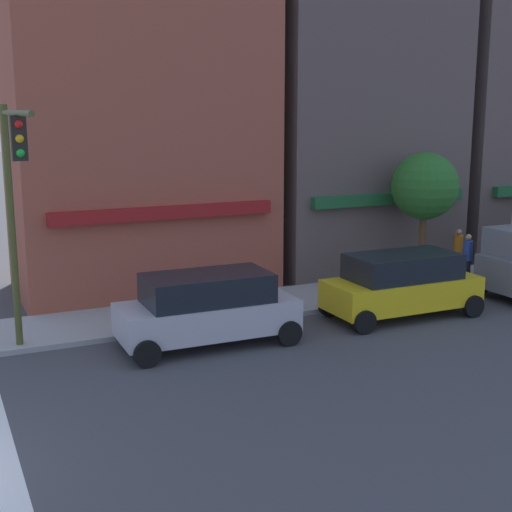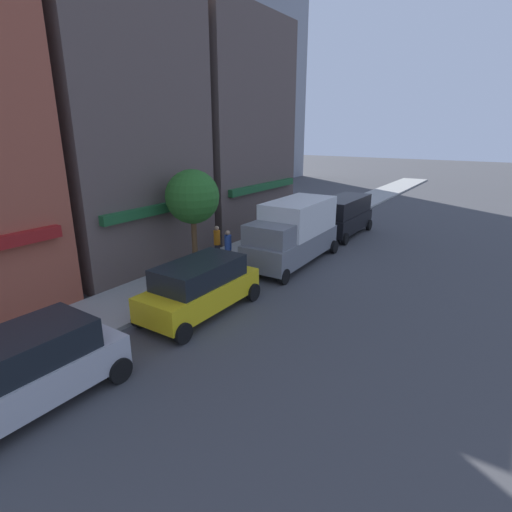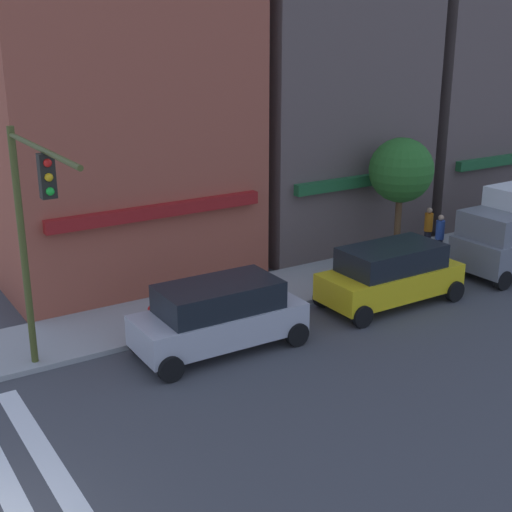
{
  "view_description": "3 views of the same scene",
  "coord_description": "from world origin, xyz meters",
  "px_view_note": "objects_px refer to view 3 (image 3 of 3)",
  "views": [
    {
      "loc": [
        1.46,
        -12.25,
        6.15
      ],
      "look_at": [
        9.94,
        6.0,
        2.0
      ],
      "focal_mm": 50.0,
      "sensor_mm": 36.0,
      "label": 1
    },
    {
      "loc": [
        4.32,
        -4.17,
        6.32
      ],
      "look_at": [
        17.76,
        4.7,
        1.2
      ],
      "focal_mm": 28.0,
      "sensor_mm": 36.0,
      "label": 2
    },
    {
      "loc": [
        -0.81,
        -10.94,
        8.59
      ],
      "look_at": [
        9.94,
        6.0,
        2.0
      ],
      "focal_mm": 50.0,
      "sensor_mm": 36.0,
      "label": 3
    }
  ],
  "objects_px": {
    "suv_silver": "(219,315)",
    "pedestrian_orange_vest": "(428,229)",
    "pedestrian_blue_shirt": "(439,237)",
    "fire_hydrant": "(152,318)",
    "street_tree": "(401,171)",
    "traffic_signal": "(32,218)",
    "suv_yellow": "(391,274)"
  },
  "relations": [
    {
      "from": "suv_silver",
      "to": "pedestrian_orange_vest",
      "type": "distance_m",
      "value": 11.24
    },
    {
      "from": "suv_silver",
      "to": "pedestrian_blue_shirt",
      "type": "bearing_deg",
      "value": 11.35
    },
    {
      "from": "fire_hydrant",
      "to": "street_tree",
      "type": "relative_size",
      "value": 0.18
    },
    {
      "from": "pedestrian_orange_vest",
      "to": "fire_hydrant",
      "type": "xyz_separation_m",
      "value": [
        -12.08,
        -1.23,
        -0.46
      ]
    },
    {
      "from": "suv_silver",
      "to": "fire_hydrant",
      "type": "xyz_separation_m",
      "value": [
        -1.22,
        1.7,
        -0.42
      ]
    },
    {
      "from": "traffic_signal",
      "to": "street_tree",
      "type": "height_order",
      "value": "traffic_signal"
    },
    {
      "from": "pedestrian_orange_vest",
      "to": "pedestrian_blue_shirt",
      "type": "height_order",
      "value": "same"
    },
    {
      "from": "traffic_signal",
      "to": "fire_hydrant",
      "type": "distance_m",
      "value": 5.12
    },
    {
      "from": "suv_silver",
      "to": "suv_yellow",
      "type": "distance_m",
      "value": 6.25
    },
    {
      "from": "suv_yellow",
      "to": "pedestrian_orange_vest",
      "type": "xyz_separation_m",
      "value": [
        4.61,
        2.93,
        0.04
      ]
    },
    {
      "from": "suv_silver",
      "to": "pedestrian_blue_shirt",
      "type": "relative_size",
      "value": 2.67
    },
    {
      "from": "suv_yellow",
      "to": "fire_hydrant",
      "type": "height_order",
      "value": "suv_yellow"
    },
    {
      "from": "suv_yellow",
      "to": "pedestrian_blue_shirt",
      "type": "xyz_separation_m",
      "value": [
        4.19,
        1.95,
        0.04
      ]
    },
    {
      "from": "suv_silver",
      "to": "suv_yellow",
      "type": "height_order",
      "value": "same"
    },
    {
      "from": "pedestrian_blue_shirt",
      "to": "fire_hydrant",
      "type": "relative_size",
      "value": 2.1
    },
    {
      "from": "suv_silver",
      "to": "pedestrian_blue_shirt",
      "type": "xyz_separation_m",
      "value": [
        10.44,
        1.95,
        0.04
      ]
    },
    {
      "from": "suv_silver",
      "to": "suv_yellow",
      "type": "xyz_separation_m",
      "value": [
        6.25,
        0.0,
        0.0
      ]
    },
    {
      "from": "traffic_signal",
      "to": "fire_hydrant",
      "type": "bearing_deg",
      "value": 18.68
    },
    {
      "from": "traffic_signal",
      "to": "suv_yellow",
      "type": "height_order",
      "value": "traffic_signal"
    },
    {
      "from": "suv_silver",
      "to": "street_tree",
      "type": "bearing_deg",
      "value": 17.85
    },
    {
      "from": "fire_hydrant",
      "to": "traffic_signal",
      "type": "bearing_deg",
      "value": -161.32
    },
    {
      "from": "traffic_signal",
      "to": "suv_silver",
      "type": "bearing_deg",
      "value": -6.99
    },
    {
      "from": "suv_yellow",
      "to": "street_tree",
      "type": "xyz_separation_m",
      "value": [
        2.88,
        2.8,
        2.51
      ]
    },
    {
      "from": "suv_silver",
      "to": "fire_hydrant",
      "type": "relative_size",
      "value": 5.61
    },
    {
      "from": "suv_silver",
      "to": "fire_hydrant",
      "type": "bearing_deg",
      "value": 126.55
    },
    {
      "from": "suv_yellow",
      "to": "pedestrian_orange_vest",
      "type": "relative_size",
      "value": 2.66
    },
    {
      "from": "pedestrian_orange_vest",
      "to": "suv_yellow",
      "type": "bearing_deg",
      "value": 22.15
    },
    {
      "from": "traffic_signal",
      "to": "street_tree",
      "type": "distance_m",
      "value": 13.91
    },
    {
      "from": "suv_yellow",
      "to": "fire_hydrant",
      "type": "xyz_separation_m",
      "value": [
        -7.47,
        1.7,
        -0.42
      ]
    },
    {
      "from": "fire_hydrant",
      "to": "pedestrian_orange_vest",
      "type": "bearing_deg",
      "value": 5.82
    },
    {
      "from": "traffic_signal",
      "to": "fire_hydrant",
      "type": "relative_size",
      "value": 7.45
    },
    {
      "from": "traffic_signal",
      "to": "pedestrian_blue_shirt",
      "type": "height_order",
      "value": "traffic_signal"
    }
  ]
}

